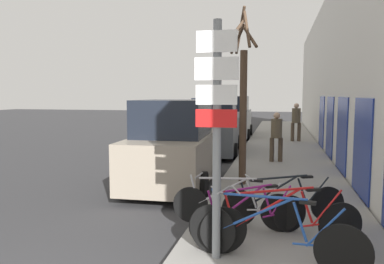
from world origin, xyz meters
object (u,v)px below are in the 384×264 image
at_px(bicycle_2, 251,215).
at_px(bicycle_4, 284,203).
at_px(bicycle_3, 234,205).
at_px(parked_car_1, 216,128).
at_px(bicycle_0, 273,236).
at_px(bicycle_1, 283,223).
at_px(pedestrian_far, 296,119).
at_px(parked_car_0, 175,147).
at_px(pedestrian_near, 276,133).
at_px(street_tree, 243,100).
at_px(parked_car_2, 232,119).
at_px(signpost, 217,128).

bearing_deg(bicycle_2, bicycle_4, -67.09).
xyz_separation_m(bicycle_3, parked_car_1, (-1.80, 8.74, 0.50)).
height_order(bicycle_3, bicycle_4, bicycle_3).
bearing_deg(bicycle_0, bicycle_1, -1.27).
xyz_separation_m(bicycle_2, parked_car_1, (-2.12, 9.15, 0.51)).
height_order(parked_car_1, pedestrian_far, parked_car_1).
xyz_separation_m(bicycle_3, bicycle_4, (0.84, 0.36, -0.00)).
relative_size(parked_car_0, pedestrian_near, 2.59).
distance_m(bicycle_4, parked_car_0, 3.92).
xyz_separation_m(bicycle_2, street_tree, (-0.49, 3.49, 1.74)).
height_order(parked_car_2, pedestrian_far, parked_car_2).
height_order(parked_car_0, pedestrian_far, parked_car_0).
xyz_separation_m(bicycle_4, pedestrian_near, (-0.21, 6.18, 0.58)).
bearing_deg(bicycle_2, street_tree, -25.45).
distance_m(signpost, bicycle_2, 1.71).
xyz_separation_m(bicycle_3, parked_car_2, (-1.85, 14.62, 0.53)).
distance_m(signpost, bicycle_4, 2.35).
xyz_separation_m(parked_car_1, parked_car_2, (-0.05, 5.88, 0.03)).
relative_size(bicycle_3, pedestrian_far, 1.18).
distance_m(pedestrian_far, street_tree, 9.56).
relative_size(parked_car_1, pedestrian_far, 2.52).
height_order(bicycle_0, parked_car_0, parked_car_0).
height_order(bicycle_0, pedestrian_near, pedestrian_near).
xyz_separation_m(bicycle_0, parked_car_1, (-2.47, 10.07, 0.46)).
bearing_deg(bicycle_3, pedestrian_near, -1.86).
bearing_deg(parked_car_0, signpost, -69.73).
xyz_separation_m(bicycle_2, bicycle_3, (-0.32, 0.42, 0.01)).
bearing_deg(bicycle_1, parked_car_2, -10.54).
bearing_deg(bicycle_0, bicycle_3, 39.83).
xyz_separation_m(bicycle_4, parked_car_1, (-2.64, 8.38, 0.50)).
bearing_deg(bicycle_4, parked_car_2, -11.61).
bearing_deg(bicycle_0, pedestrian_near, 13.33).
distance_m(bicycle_3, pedestrian_far, 12.53).
relative_size(signpost, parked_car_0, 0.75).
xyz_separation_m(bicycle_0, bicycle_4, (0.17, 1.69, -0.03)).
distance_m(bicycle_2, parked_car_2, 15.20).
bearing_deg(parked_car_1, parked_car_2, 87.34).
height_order(bicycle_3, pedestrian_near, pedestrian_near).
xyz_separation_m(signpost, bicycle_0, (0.76, -0.07, -1.38)).
bearing_deg(bicycle_0, street_tree, 23.83).
height_order(bicycle_1, bicycle_4, bicycle_1).
xyz_separation_m(parked_car_0, pedestrian_far, (3.41, 9.33, 0.18)).
bearing_deg(pedestrian_far, pedestrian_near, -110.81).
relative_size(bicycle_4, parked_car_0, 0.48).
relative_size(pedestrian_far, street_tree, 0.42).
height_order(bicycle_1, bicycle_3, bicycle_1).
bearing_deg(bicycle_4, pedestrian_near, -20.35).
bearing_deg(bicycle_2, parked_car_1, -20.39).
bearing_deg(parked_car_1, parked_car_0, -94.38).
bearing_deg(street_tree, signpost, -88.91).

